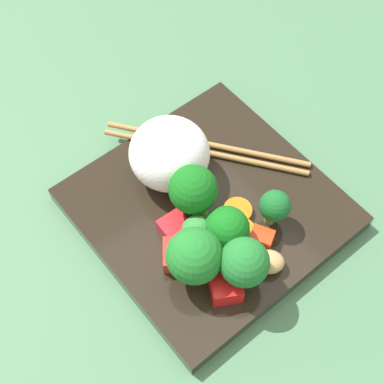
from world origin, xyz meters
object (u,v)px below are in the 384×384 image
object	(u,v)px
square_plate	(208,208)
chopstick_pair	(206,148)
carrot_slice_0	(241,252)
broccoli_floret_2	(196,193)
rice_mound	(169,154)

from	to	relation	value
square_plate	chopstick_pair	bearing A→B (deg)	142.82
carrot_slice_0	broccoli_floret_2	bearing A→B (deg)	-171.43
carrot_slice_0	chopstick_pair	xyz separation A→B (cm)	(-11.98, 5.37, 0.07)
square_plate	broccoli_floret_2	xyz separation A→B (cm)	(0.43, -2.05, 5.64)
square_plate	rice_mound	xyz separation A→B (cm)	(-5.60, -0.74, 4.49)
broccoli_floret_2	chopstick_pair	size ratio (longest dim) A/B	0.38
carrot_slice_0	square_plate	bearing A→B (deg)	169.86
rice_mound	broccoli_floret_2	bearing A→B (deg)	-12.22
square_plate	carrot_slice_0	xyz separation A→B (cm)	(6.41, -1.15, 1.16)
rice_mound	broccoli_floret_2	xyz separation A→B (cm)	(6.03, -1.31, 1.14)
square_plate	chopstick_pair	size ratio (longest dim) A/B	1.25
broccoli_floret_2	carrot_slice_0	bearing A→B (deg)	8.57
square_plate	rice_mound	world-z (taller)	rice_mound
rice_mound	carrot_slice_0	xyz separation A→B (cm)	(12.00, -0.40, -3.33)
broccoli_floret_2	carrot_slice_0	xyz separation A→B (cm)	(5.97, 0.90, -4.47)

